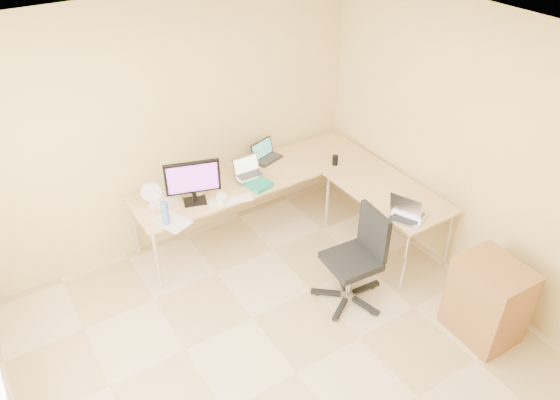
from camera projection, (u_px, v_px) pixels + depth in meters
floor at (297, 373)px, 4.33m from camera, size 4.50×4.50×0.00m
ceiling at (305, 71)px, 2.86m from camera, size 4.50×4.50×0.00m
wall_back at (170, 128)px, 5.15m from camera, size 4.50×0.00×4.50m
wall_right at (498, 167)px, 4.54m from camera, size 0.00×4.50×4.50m
desk_main at (256, 203)px, 5.73m from camera, size 2.65×0.70×0.73m
desk_return at (385, 219)px, 5.48m from camera, size 0.70×1.30×0.73m
monitor at (193, 182)px, 4.98m from camera, size 0.55×0.32×0.45m
book_stack at (257, 183)px, 5.34m from camera, size 0.26×0.33×0.05m
laptop_center at (249, 168)px, 5.35m from camera, size 0.30×0.23×0.19m
laptop_black at (267, 151)px, 5.72m from camera, size 0.38×0.33×0.20m
keyboard at (230, 201)px, 5.10m from camera, size 0.46×0.22×0.02m
mouse at (267, 182)px, 5.37m from camera, size 0.10×0.08×0.03m
mug at (222, 200)px, 5.04m from camera, size 0.12×0.12×0.10m
cd_stack at (198, 194)px, 5.19m from camera, size 0.12×0.12×0.03m
water_bottle at (165, 213)px, 4.74m from camera, size 0.08×0.08×0.24m
papers at (172, 222)px, 4.83m from camera, size 0.33×0.40×0.01m
white_box at (167, 199)px, 5.07m from camera, size 0.28×0.24×0.08m
desk_fan at (151, 195)px, 4.98m from camera, size 0.26×0.26×0.26m
black_cup at (335, 160)px, 5.66m from camera, size 0.07×0.07×0.11m
laptop_return at (410, 206)px, 4.83m from camera, size 0.46×0.42×0.25m
office_chair at (352, 258)px, 4.76m from camera, size 0.63×0.63×0.96m
cabinet at (487, 302)px, 4.50m from camera, size 0.49×0.59×0.79m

